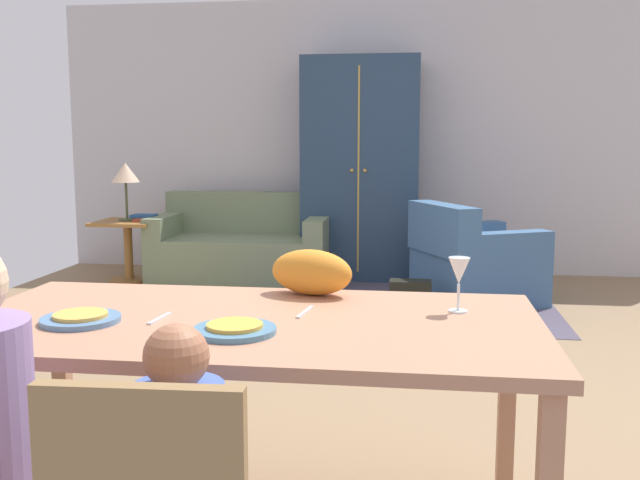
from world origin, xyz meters
TOP-DOWN VIEW (x-y plane):
  - ground_plane at (0.00, 0.50)m, footprint 6.41×6.21m
  - back_wall at (0.00, 3.66)m, footprint 6.41×0.10m
  - dining_table at (-0.12, -1.39)m, footprint 1.88×0.96m
  - plate_near_man at (-0.64, -1.51)m, footprint 0.25×0.25m
  - pizza_near_man at (-0.64, -1.51)m, footprint 0.17×0.17m
  - plate_near_child at (-0.12, -1.57)m, footprint 0.25×0.25m
  - pizza_near_child at (-0.12, -1.57)m, footprint 0.17×0.17m
  - wine_glass at (0.56, -1.21)m, footprint 0.07×0.07m
  - fork at (-0.40, -1.44)m, footprint 0.03×0.15m
  - knife at (0.05, -1.29)m, footprint 0.04×0.17m
  - cat at (0.03, -1.00)m, footprint 0.35×0.25m
  - area_rug at (0.23, 2.14)m, footprint 2.60×1.80m
  - couch at (-1.22, 2.99)m, footprint 1.65×0.86m
  - armchair at (0.88, 2.31)m, footprint 1.15×1.15m
  - armoire at (-0.12, 3.27)m, footprint 1.10×0.59m
  - side_table at (-2.26, 2.74)m, footprint 0.56×0.56m
  - table_lamp at (-2.26, 2.74)m, footprint 0.26×0.26m
  - book_lower at (-2.06, 2.70)m, footprint 0.22×0.16m
  - book_upper at (-2.12, 2.79)m, footprint 0.22×0.16m
  - handbag at (0.38, 1.84)m, footprint 0.32×0.16m

SIDE VIEW (x-z plane):
  - ground_plane at x=0.00m, z-range -0.02..0.00m
  - area_rug at x=0.23m, z-range 0.00..0.01m
  - handbag at x=0.38m, z-range 0.00..0.26m
  - couch at x=-1.22m, z-range -0.11..0.71m
  - armchair at x=0.88m, z-range -0.09..0.73m
  - side_table at x=-2.26m, z-range 0.09..0.67m
  - book_lower at x=-2.06m, z-range 0.58..0.61m
  - book_upper at x=-2.12m, z-range 0.61..0.64m
  - dining_table at x=-0.12m, z-range 0.31..1.07m
  - fork at x=-0.40m, z-range 0.76..0.77m
  - knife at x=0.05m, z-range 0.76..0.77m
  - plate_near_man at x=-0.64m, z-range 0.76..0.78m
  - plate_near_child at x=-0.12m, z-range 0.76..0.78m
  - pizza_near_man at x=-0.64m, z-range 0.78..0.79m
  - pizza_near_child at x=-0.12m, z-range 0.78..0.79m
  - cat at x=0.03m, z-range 0.76..0.93m
  - wine_glass at x=0.56m, z-range 0.80..0.99m
  - table_lamp at x=-2.26m, z-range 0.74..1.28m
  - armoire at x=-0.12m, z-range 0.00..2.10m
  - back_wall at x=0.00m, z-range 0.00..2.70m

